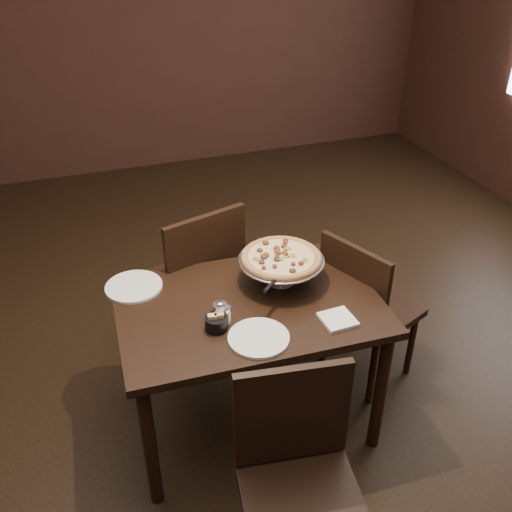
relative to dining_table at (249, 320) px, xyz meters
name	(u,v)px	position (x,y,z in m)	size (l,w,h in m)	color
room	(257,165)	(0.04, -0.01, 0.76)	(6.04, 7.04, 2.84)	black
dining_table	(249,320)	(0.00, 0.00, 0.00)	(1.21, 0.84, 0.74)	black
pizza_stand	(281,258)	(0.19, 0.11, 0.23)	(0.41, 0.41, 0.17)	silver
parmesan_shaker	(225,314)	(-0.14, -0.10, 0.14)	(0.05, 0.05, 0.09)	#EFECB9
pepper_flake_shaker	(220,313)	(-0.16, -0.09, 0.15)	(0.06, 0.06, 0.11)	maroon
packet_caddy	(216,322)	(-0.19, -0.12, 0.13)	(0.10, 0.10, 0.08)	black
napkin_stack	(338,319)	(0.32, -0.25, 0.10)	(0.14, 0.14, 0.01)	white
plate_left	(134,287)	(-0.47, 0.29, 0.10)	(0.27, 0.27, 0.01)	white
plate_near	(259,338)	(-0.04, -0.25, 0.10)	(0.26, 0.26, 0.01)	white
serving_spatula	(271,286)	(0.07, -0.08, 0.23)	(0.15, 0.15, 0.02)	silver
chair_far	(196,279)	(-0.12, 0.56, -0.11)	(0.57, 0.57, 0.98)	black
chair_near	(298,476)	(-0.07, -0.76, -0.14)	(0.49, 0.49, 0.92)	black
chair_side	(364,306)	(0.66, 0.09, -0.15)	(0.55, 0.55, 0.90)	black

